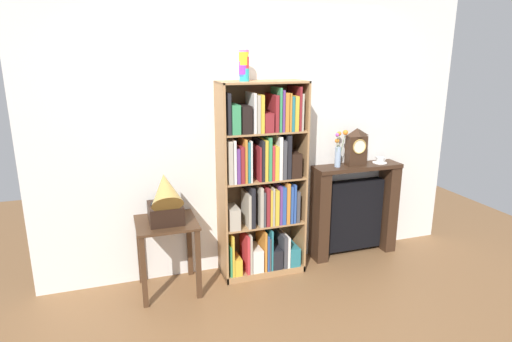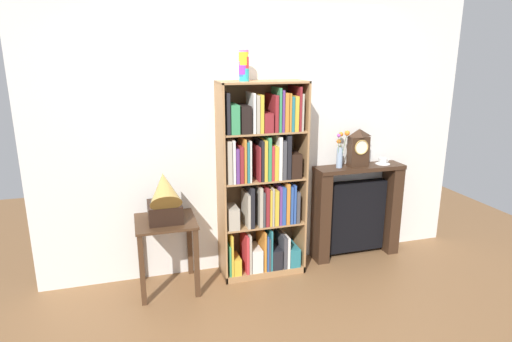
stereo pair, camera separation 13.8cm
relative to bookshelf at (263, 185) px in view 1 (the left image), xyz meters
name	(u,v)px [view 1 (the left image)]	position (x,y,z in m)	size (l,w,h in m)	color
ground_plane	(265,276)	(-0.01, -0.09, -0.88)	(7.21, 6.40, 0.02)	brown
wall_back	(261,134)	(0.06, 0.23, 0.44)	(4.21, 0.08, 2.63)	silver
bookshelf	(263,185)	(0.00, 0.00, 0.00)	(0.79, 0.35, 1.83)	#A87A4C
cup_stack	(244,66)	(-0.17, 0.01, 1.08)	(0.09, 0.09, 0.26)	#28B2B7
side_table_left	(167,239)	(-0.91, -0.06, -0.38)	(0.52, 0.50, 0.66)	#472D1C
gramophone	(165,199)	(-0.91, -0.12, 0.00)	(0.28, 0.45, 0.52)	black
fireplace_mantel	(354,210)	(1.04, 0.08, -0.39)	(0.92, 0.25, 0.97)	#382316
mantel_clock	(356,147)	(1.01, 0.06, 0.29)	(0.19, 0.12, 0.38)	#382316
flower_vase	(339,150)	(0.81, 0.06, 0.27)	(0.12, 0.15, 0.38)	#99B2D1
teacup_with_saucer	(380,160)	(1.30, 0.06, 0.12)	(0.15, 0.15, 0.06)	white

